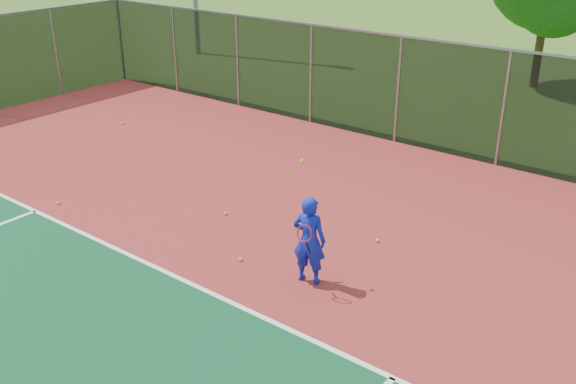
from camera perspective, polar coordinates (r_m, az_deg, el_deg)
name	(u,v)px	position (r m, az deg, el deg)	size (l,w,h in m)	color
court_apron	(242,360)	(9.91, -4.12, -14.63)	(30.00, 20.00, 0.02)	maroon
fence_back	(503,108)	(17.18, 18.60, 7.11)	(30.00, 0.06, 3.03)	black
tennis_player	(309,240)	(11.27, 1.90, -4.27)	(0.69, 0.68, 2.26)	#121EAF
practice_ball_0	(58,203)	(15.43, -19.73, -0.93)	(0.07, 0.07, 0.07)	#C2EA1B
practice_ball_1	(225,213)	(14.11, -5.58, -1.90)	(0.07, 0.07, 0.07)	#C2EA1B
practice_ball_2	(241,259)	(12.31, -4.23, -5.97)	(0.07, 0.07, 0.07)	#C2EA1B
practice_ball_4	(122,123)	(20.65, -14.53, 5.93)	(0.07, 0.07, 0.07)	#C2EA1B
practice_ball_5	(377,240)	(13.06, 7.96, -4.28)	(0.07, 0.07, 0.07)	#C2EA1B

